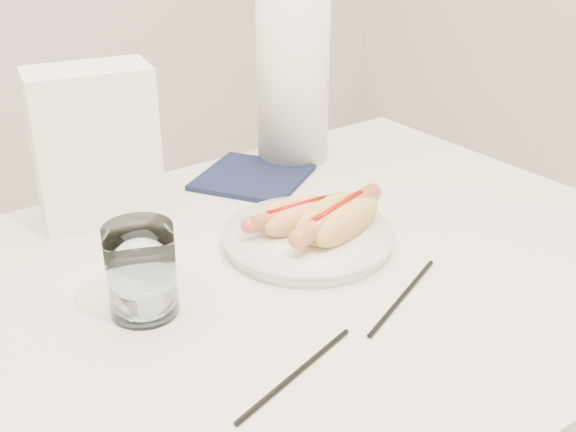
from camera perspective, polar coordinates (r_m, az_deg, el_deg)
table at (r=0.97m, az=-2.63°, el=-8.30°), size 1.20×0.80×0.75m
plate at (r=1.01m, az=1.61°, el=-1.93°), size 0.30×0.30×0.02m
hotdog_left at (r=1.01m, az=0.72°, el=-0.01°), size 0.16×0.07×0.04m
hotdog_right at (r=1.00m, az=3.97°, el=-0.26°), size 0.19×0.11×0.05m
water_glass at (r=0.86m, az=-11.61°, el=-4.28°), size 0.08×0.08×0.11m
chopstick_near at (r=0.78m, az=0.66°, el=-12.44°), size 0.19×0.06×0.01m
chopstick_far at (r=0.91m, az=9.14°, el=-6.34°), size 0.18×0.08×0.01m
napkin_box at (r=1.09m, az=-15.11°, el=5.44°), size 0.19×0.13×0.23m
navy_napkin at (r=1.23m, az=-2.83°, el=3.11°), size 0.23×0.23×0.01m
paper_towel_roll at (r=1.28m, az=0.39°, el=10.66°), size 0.14×0.14×0.29m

